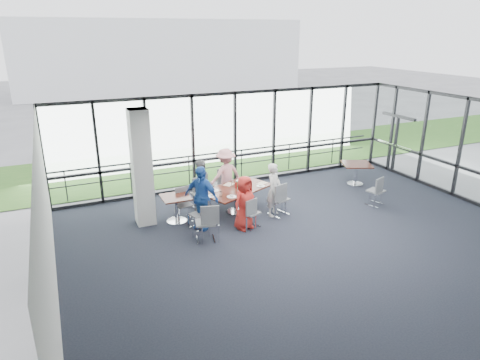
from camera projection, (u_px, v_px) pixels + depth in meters
name	position (u px, v px, depth m)	size (l,w,h in m)	color
floor	(314.00, 244.00, 10.79)	(12.00, 10.00, 0.02)	black
ceiling	(322.00, 118.00, 9.73)	(12.00, 10.00, 0.04)	silver
wall_left	(47.00, 229.00, 7.93)	(0.10, 10.00, 3.20)	silver
curtain_wall_back	(235.00, 139.00, 14.56)	(12.00, 0.10, 3.20)	white
exit_door	(395.00, 145.00, 15.99)	(0.12, 1.60, 2.10)	black
structural_column	(142.00, 168.00, 11.44)	(0.50, 0.50, 3.20)	silver
apron	(191.00, 150.00, 19.40)	(80.00, 70.00, 0.02)	slate
grass_strip	(206.00, 160.00, 17.67)	(80.00, 5.00, 0.01)	#295D1E
hangar_main	(157.00, 55.00, 38.89)	(24.00, 10.00, 6.00)	white
guard_rail	(228.00, 165.00, 15.44)	(0.06, 0.06, 12.00)	#2D2D33
main_table	(236.00, 192.00, 12.46)	(2.36, 1.87, 0.75)	#3B1612
side_table_left	(176.00, 201.00, 11.85)	(0.78, 0.78, 0.75)	#3B1612
side_table_right	(357.00, 167.00, 14.76)	(1.24, 1.24, 0.75)	#3B1612
diner_near_left	(245.00, 203.00, 11.39)	(0.73, 0.47, 1.49)	red
diner_near_right	(274.00, 190.00, 12.23)	(0.57, 0.42, 1.56)	silver
diner_far_left	(200.00, 185.00, 12.63)	(0.75, 0.46, 1.54)	slate
diner_far_right	(226.00, 175.00, 13.30)	(1.09, 0.56, 1.68)	pink
diner_end	(201.00, 198.00, 11.38)	(1.03, 0.56, 1.76)	#2253AA
chair_main_nl	(251.00, 213.00, 11.55)	(0.42, 0.42, 0.86)	slate
chair_main_nr	(279.00, 199.00, 12.33)	(0.48, 0.48, 0.98)	slate
chair_main_fl	(199.00, 194.00, 12.90)	(0.42, 0.42, 0.87)	slate
chair_main_fr	(221.00, 185.00, 13.49)	(0.46, 0.46, 0.95)	slate
chair_main_end	(198.00, 214.00, 11.50)	(0.40, 0.40, 0.81)	slate
chair_spare_la	(205.00, 223.00, 10.80)	(0.49, 0.49, 1.00)	slate
chair_spare_lb	(184.00, 205.00, 12.07)	(0.43, 0.43, 0.88)	slate
chair_spare_r	(376.00, 191.00, 13.04)	(0.45, 0.45, 0.92)	slate
plate_nl	(232.00, 197.00, 11.77)	(0.27, 0.27, 0.01)	white
plate_nr	(261.00, 186.00, 12.58)	(0.24, 0.24, 0.01)	white
plate_fl	(214.00, 191.00, 12.23)	(0.26, 0.26, 0.01)	white
plate_fr	(240.00, 181.00, 13.02)	(0.27, 0.27, 0.01)	white
plate_end	(212.00, 196.00, 11.81)	(0.26, 0.26, 0.01)	white
tumbler_a	(239.00, 190.00, 12.04)	(0.08, 0.08, 0.15)	white
tumbler_b	(247.00, 186.00, 12.44)	(0.06, 0.06, 0.13)	white
tumbler_c	(232.00, 184.00, 12.60)	(0.07, 0.07, 0.14)	white
tumbler_d	(221.00, 194.00, 11.78)	(0.07, 0.07, 0.15)	white
menu_a	(246.00, 194.00, 11.99)	(0.31, 0.22, 0.00)	white
menu_b	(262.00, 183.00, 12.83)	(0.29, 0.21, 0.00)	white
menu_c	(229.00, 184.00, 12.74)	(0.32, 0.23, 0.00)	white
condiment_caddy	(238.00, 186.00, 12.51)	(0.10, 0.07, 0.04)	black
ketchup_bottle	(236.00, 185.00, 12.41)	(0.06, 0.06, 0.18)	maroon
green_bottle	(237.00, 185.00, 12.43)	(0.05, 0.05, 0.20)	#1E6D32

